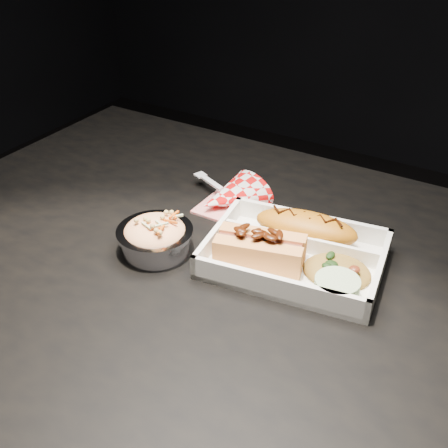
{
  "coord_description": "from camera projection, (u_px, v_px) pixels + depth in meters",
  "views": [
    {
      "loc": [
        0.3,
        -0.57,
        1.25
      ],
      "look_at": [
        -0.05,
        0.01,
        0.81
      ],
      "focal_mm": 45.0,
      "sensor_mm": 36.0,
      "label": 1
    }
  ],
  "objects": [
    {
      "name": "hotdog",
      "position": [
        260.0,
        248.0,
        0.8
      ],
      "size": [
        0.14,
        0.09,
        0.06
      ],
      "rotation": [
        0.0,
        0.0,
        0.27
      ],
      "color": "#E7964F",
      "rests_on": "food_tray"
    },
    {
      "name": "foil_coleslaw_cup",
      "position": [
        155.0,
        235.0,
        0.83
      ],
      "size": [
        0.11,
        0.11,
        0.06
      ],
      "color": "silver",
      "rests_on": "dining_table"
    },
    {
      "name": "fried_pastry",
      "position": [
        306.0,
        227.0,
        0.85
      ],
      "size": [
        0.17,
        0.09,
        0.05
      ],
      "primitive_type": "ellipsoid",
      "rotation": [
        0.0,
        0.0,
        0.15
      ],
      "color": "#AE6411",
      "rests_on": "food_tray"
    },
    {
      "name": "fried_rice_mound",
      "position": [
        338.0,
        265.0,
        0.78
      ],
      "size": [
        0.11,
        0.09,
        0.03
      ],
      "primitive_type": "ellipsoid",
      "rotation": [
        0.0,
        0.0,
        0.15
      ],
      "color": "olive",
      "rests_on": "food_tray"
    },
    {
      "name": "napkin_fork",
      "position": [
        230.0,
        197.0,
        0.95
      ],
      "size": [
        0.16,
        0.14,
        0.1
      ],
      "rotation": [
        0.0,
        0.0,
        -0.4
      ],
      "color": "red",
      "rests_on": "dining_table"
    },
    {
      "name": "dining_table",
      "position": [
        248.0,
        318.0,
        0.86
      ],
      "size": [
        1.2,
        0.8,
        0.75
      ],
      "color": "black",
      "rests_on": "ground"
    },
    {
      "name": "food_tray",
      "position": [
        295.0,
        257.0,
        0.82
      ],
      "size": [
        0.27,
        0.22,
        0.04
      ],
      "rotation": [
        0.0,
        0.0,
        0.15
      ],
      "color": "white",
      "rests_on": "dining_table"
    },
    {
      "name": "cupcake_liner",
      "position": [
        337.0,
        289.0,
        0.74
      ],
      "size": [
        0.06,
        0.06,
        0.03
      ],
      "primitive_type": "cylinder",
      "color": "#A6C091",
      "rests_on": "food_tray"
    }
  ]
}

